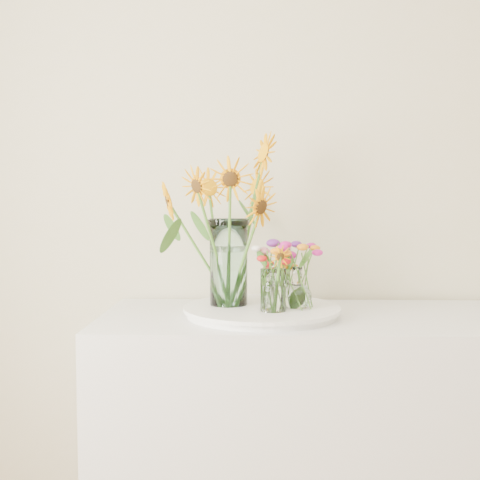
{
  "coord_description": "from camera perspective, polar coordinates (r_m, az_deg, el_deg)",
  "views": [
    {
      "loc": [
        -0.42,
        -0.01,
        1.28
      ],
      "look_at": [
        -0.47,
        1.93,
        1.14
      ],
      "focal_mm": 45.0,
      "sensor_mm": 36.0,
      "label": 1
    }
  ],
  "objects": [
    {
      "name": "wildflower_posy_b",
      "position": [
        1.93,
        5.45,
        -3.25
      ],
      "size": [
        0.22,
        0.22,
        0.23
      ],
      "primitive_type": null,
      "color": "orange",
      "rests_on": "tray"
    },
    {
      "name": "small_vase_b",
      "position": [
        1.94,
        5.44,
        -4.57
      ],
      "size": [
        0.11,
        0.11,
        0.14
      ],
      "primitive_type": null,
      "rotation": [
        0.0,
        0.0,
        -0.18
      ],
      "color": "white",
      "rests_on": "tray"
    },
    {
      "name": "tray",
      "position": [
        1.96,
        2.08,
        -6.84
      ],
      "size": [
        0.48,
        0.48,
        0.02
      ],
      "primitive_type": "cylinder",
      "color": "white",
      "rests_on": "counter"
    },
    {
      "name": "mason_jar",
      "position": [
        1.97,
        -1.1,
        -2.14
      ],
      "size": [
        0.16,
        0.16,
        0.29
      ],
      "primitive_type": "cylinder",
      "rotation": [
        0.0,
        0.0,
        0.43
      ],
      "color": "#ABDACD",
      "rests_on": "tray"
    },
    {
      "name": "wildflower_posy_a",
      "position": [
        1.87,
        3.17,
        -3.46
      ],
      "size": [
        0.17,
        0.17,
        0.23
      ],
      "primitive_type": null,
      "color": "orange",
      "rests_on": "tray"
    },
    {
      "name": "wildflower_posy_c",
      "position": [
        2.03,
        3.85,
        -3.36
      ],
      "size": [
        0.19,
        0.19,
        0.19
      ],
      "primitive_type": null,
      "color": "orange",
      "rests_on": "tray"
    },
    {
      "name": "small_vase_a",
      "position": [
        1.87,
        3.17,
        -4.82
      ],
      "size": [
        0.1,
        0.1,
        0.14
      ],
      "primitive_type": "cylinder",
      "rotation": [
        0.0,
        0.0,
        0.23
      ],
      "color": "white",
      "rests_on": "tray"
    },
    {
      "name": "small_vase_c",
      "position": [
        2.03,
        3.85,
        -4.62
      ],
      "size": [
        0.06,
        0.06,
        0.1
      ],
      "primitive_type": "cylinder",
      "rotation": [
        0.0,
        0.0,
        -0.06
      ],
      "color": "white",
      "rests_on": "tray"
    },
    {
      "name": "counter",
      "position": [
        2.12,
        7.07,
        -19.07
      ],
      "size": [
        1.4,
        0.6,
        0.9
      ],
      "primitive_type": "cube",
      "color": "white",
      "rests_on": "ground_plane"
    },
    {
      "name": "sunflower_bouquet",
      "position": [
        1.96,
        -1.1,
        2.06
      ],
      "size": [
        0.95,
        0.95,
        0.58
      ],
      "primitive_type": null,
      "rotation": [
        0.0,
        0.0,
        0.43
      ],
      "color": "#FFA605",
      "rests_on": "tray"
    }
  ]
}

